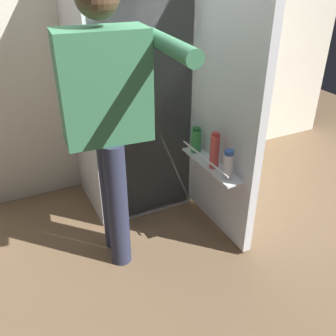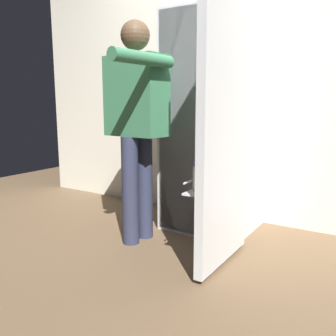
{
  "view_description": "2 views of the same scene",
  "coord_description": "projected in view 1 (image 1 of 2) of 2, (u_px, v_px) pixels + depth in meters",
  "views": [
    {
      "loc": [
        -0.84,
        -1.77,
        1.62
      ],
      "look_at": [
        -0.02,
        -0.09,
        0.56
      ],
      "focal_mm": 39.74,
      "sensor_mm": 36.0,
      "label": 1
    },
    {
      "loc": [
        1.22,
        -2.08,
        1.01
      ],
      "look_at": [
        -0.03,
        -0.08,
        0.59
      ],
      "focal_mm": 38.33,
      "sensor_mm": 36.0,
      "label": 2
    }
  ],
  "objects": [
    {
      "name": "ground_plane",
      "position": [
        164.0,
        233.0,
        2.5
      ],
      "size": [
        6.69,
        6.69,
        0.0
      ],
      "primitive_type": "plane",
      "color": "brown"
    },
    {
      "name": "kitchen_wall",
      "position": [
        107.0,
        22.0,
        2.61
      ],
      "size": [
        4.4,
        0.1,
        2.44
      ],
      "primitive_type": "cube",
      "color": "silver",
      "rests_on": "ground_plane"
    },
    {
      "name": "refrigerator",
      "position": [
        135.0,
        89.0,
        2.48
      ],
      "size": [
        0.74,
        1.28,
        1.71
      ],
      "color": "silver",
      "rests_on": "ground_plane"
    },
    {
      "name": "person",
      "position": [
        108.0,
        110.0,
        1.89
      ],
      "size": [
        0.53,
        0.77,
        1.57
      ],
      "color": "#2D334C",
      "rests_on": "ground_plane"
    }
  ]
}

